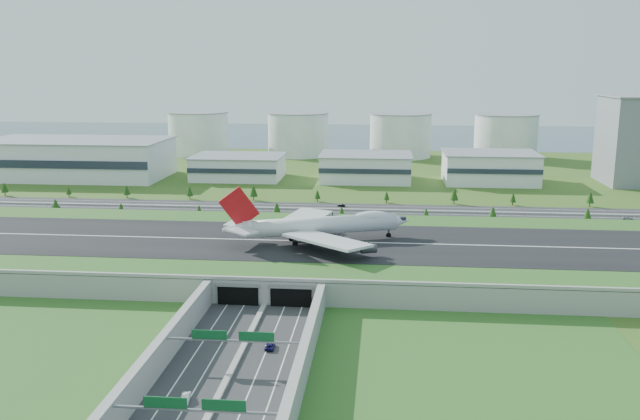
# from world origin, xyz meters

# --- Properties ---
(ground) EXTENTS (1200.00, 1200.00, 0.00)m
(ground) POSITION_xyz_m (0.00, 0.00, 0.00)
(ground) COLOR #3D5D1D
(ground) RESTS_ON ground
(airfield_deck) EXTENTS (520.00, 100.00, 9.20)m
(airfield_deck) POSITION_xyz_m (0.00, -0.09, 4.12)
(airfield_deck) COLOR gray
(airfield_deck) RESTS_ON ground
(underpass_road) EXTENTS (38.80, 120.40, 8.00)m
(underpass_road) POSITION_xyz_m (0.00, -99.42, 3.43)
(underpass_road) COLOR #28282B
(underpass_road) RESTS_ON ground
(sign_gantry_near) EXTENTS (38.70, 0.70, 9.80)m
(sign_gantry_near) POSITION_xyz_m (0.00, -95.04, 6.95)
(sign_gantry_near) COLOR gray
(sign_gantry_near) RESTS_ON ground
(sign_gantry_far) EXTENTS (38.70, 0.70, 9.80)m
(sign_gantry_far) POSITION_xyz_m (0.00, -130.04, 6.95)
(sign_gantry_far) COLOR gray
(sign_gantry_far) RESTS_ON ground
(north_expressway) EXTENTS (560.00, 36.00, 0.12)m
(north_expressway) POSITION_xyz_m (0.00, 95.00, 0.06)
(north_expressway) COLOR #28282B
(north_expressway) RESTS_ON ground
(tree_row) EXTENTS (509.37, 48.56, 8.34)m
(tree_row) POSITION_xyz_m (15.97, 95.57, 4.56)
(tree_row) COLOR #3D2819
(tree_row) RESTS_ON ground
(hangar_west) EXTENTS (120.00, 60.00, 25.00)m
(hangar_west) POSITION_xyz_m (-170.00, 185.00, 12.50)
(hangar_west) COLOR silver
(hangar_west) RESTS_ON ground
(hangar_mid_a) EXTENTS (58.00, 42.00, 15.00)m
(hangar_mid_a) POSITION_xyz_m (-60.00, 190.00, 7.50)
(hangar_mid_a) COLOR silver
(hangar_mid_a) RESTS_ON ground
(hangar_mid_b) EXTENTS (58.00, 42.00, 17.00)m
(hangar_mid_b) POSITION_xyz_m (25.00, 190.00, 8.50)
(hangar_mid_b) COLOR silver
(hangar_mid_b) RESTS_ON ground
(hangar_mid_c) EXTENTS (58.00, 42.00, 19.00)m
(hangar_mid_c) POSITION_xyz_m (105.00, 190.00, 9.50)
(hangar_mid_c) COLOR silver
(hangar_mid_c) RESTS_ON ground
(fuel_tank_a) EXTENTS (50.00, 50.00, 35.00)m
(fuel_tank_a) POSITION_xyz_m (-120.00, 310.00, 17.50)
(fuel_tank_a) COLOR silver
(fuel_tank_a) RESTS_ON ground
(fuel_tank_b) EXTENTS (50.00, 50.00, 35.00)m
(fuel_tank_b) POSITION_xyz_m (-35.00, 310.00, 17.50)
(fuel_tank_b) COLOR silver
(fuel_tank_b) RESTS_ON ground
(fuel_tank_c) EXTENTS (50.00, 50.00, 35.00)m
(fuel_tank_c) POSITION_xyz_m (50.00, 310.00, 17.50)
(fuel_tank_c) COLOR silver
(fuel_tank_c) RESTS_ON ground
(fuel_tank_d) EXTENTS (50.00, 50.00, 35.00)m
(fuel_tank_d) POSITION_xyz_m (135.00, 310.00, 17.50)
(fuel_tank_d) COLOR silver
(fuel_tank_d) RESTS_ON ground
(bay_water) EXTENTS (1200.00, 260.00, 0.06)m
(bay_water) POSITION_xyz_m (0.00, 480.00, 0.03)
(bay_water) COLOR #31455E
(bay_water) RESTS_ON ground
(boeing_747) EXTENTS (72.31, 67.18, 23.29)m
(boeing_747) POSITION_xyz_m (12.52, 0.04, 14.58)
(boeing_747) COLOR silver
(boeing_747) RESTS_ON airfield_deck
(car_0) EXTENTS (3.30, 5.41, 1.72)m
(car_0) POSITION_xyz_m (-8.06, -77.11, 0.98)
(car_0) COLOR #9F9EA2
(car_0) RESTS_ON ground
(car_1) EXTENTS (2.44, 5.32, 1.69)m
(car_1) POSITION_xyz_m (-6.98, -113.74, 0.96)
(car_1) COLOR silver
(car_1) RESTS_ON ground
(car_2) EXTENTS (2.46, 5.21, 1.44)m
(car_2) POSITION_xyz_m (7.26, -82.97, 0.84)
(car_2) COLOR #100E48
(car_2) RESTS_ON ground
(car_4) EXTENTS (4.37, 2.52, 1.40)m
(car_4) POSITION_xyz_m (-136.81, 86.54, 0.82)
(car_4) COLOR #5B595F
(car_4) RESTS_ON ground
(car_5) EXTENTS (4.40, 2.27, 1.38)m
(car_5) POSITION_xyz_m (14.57, 103.97, 0.81)
(car_5) COLOR black
(car_5) RESTS_ON ground
(car_6) EXTENTS (5.60, 3.06, 1.49)m
(car_6) POSITION_xyz_m (157.10, 86.67, 0.86)
(car_6) COLOR #B0AFB4
(car_6) RESTS_ON ground
(car_7) EXTENTS (5.22, 2.97, 1.43)m
(car_7) POSITION_xyz_m (-37.70, 105.19, 0.83)
(car_7) COLOR white
(car_7) RESTS_ON ground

